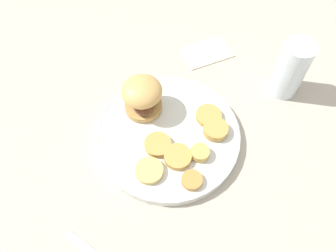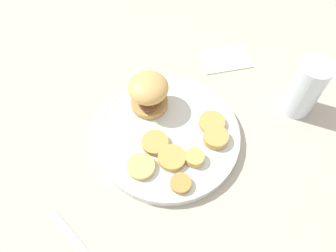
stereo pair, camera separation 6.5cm
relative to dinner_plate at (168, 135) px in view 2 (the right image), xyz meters
The scene contains 13 objects.
ground_plane 0.01m from the dinner_plate, ahead, with size 4.00×4.00×0.00m, color #B2A899.
dinner_plate is the anchor object (origin of this frame).
sandwich 0.10m from the dinner_plate, behind, with size 0.08×0.08×0.08m.
potato_round_0 0.12m from the dinner_plate, 18.20° to the right, with size 0.04×0.04×0.01m, color #BC8942.
potato_round_1 0.10m from the dinner_plate, 63.15° to the right, with size 0.05×0.05×0.01m, color #DBB766.
potato_round_2 0.06m from the dinner_plate, 22.90° to the right, with size 0.05×0.05×0.01m, color tan.
potato_round_3 0.10m from the dinner_plate, 72.79° to the left, with size 0.05×0.05×0.01m, color tan.
potato_round_4 0.08m from the dinner_plate, ahead, with size 0.04×0.04×0.02m, color tan.
potato_round_5 0.10m from the dinner_plate, 50.31° to the left, with size 0.05×0.05×0.02m, color tan.
potato_round_6 0.04m from the dinner_plate, 73.36° to the right, with size 0.05×0.05×0.01m, color tan.
fork 0.27m from the dinner_plate, 64.12° to the right, with size 0.17×0.06×0.00m.
drinking_glass 0.30m from the dinner_plate, 75.46° to the left, with size 0.07×0.07×0.14m.
napkin 0.26m from the dinner_plate, 117.56° to the left, with size 0.12×0.08×0.01m, color beige.
Camera 2 is at (0.30, -0.17, 0.61)m, focal length 35.00 mm.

